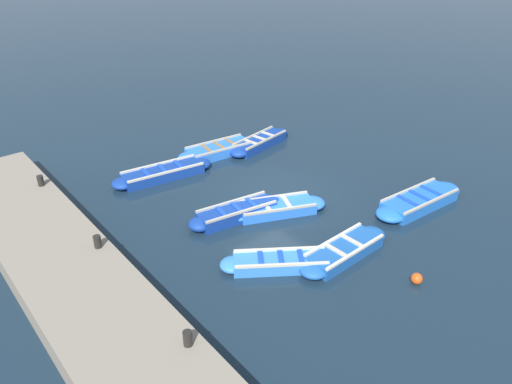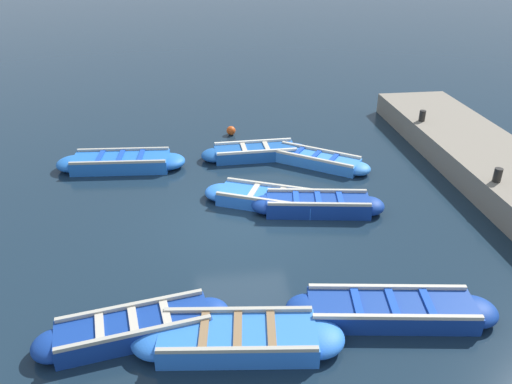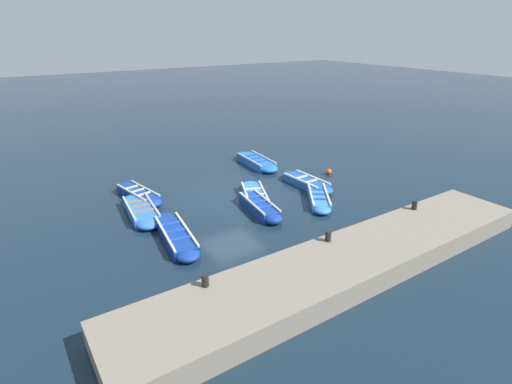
{
  "view_description": "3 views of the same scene",
  "coord_description": "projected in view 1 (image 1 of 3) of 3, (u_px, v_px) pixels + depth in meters",
  "views": [
    {
      "loc": [
        9.88,
        11.04,
        8.49
      ],
      "look_at": [
        0.61,
        -0.31,
        0.24
      ],
      "focal_mm": 35.0,
      "sensor_mm": 36.0,
      "label": 1
    },
    {
      "loc": [
        -0.96,
        -10.16,
        6.21
      ],
      "look_at": [
        0.42,
        0.83,
        0.37
      ],
      "focal_mm": 35.0,
      "sensor_mm": 36.0,
      "label": 2
    },
    {
      "loc": [
        14.46,
        -8.21,
        7.12
      ],
      "look_at": [
        0.59,
        0.96,
        0.25
      ],
      "focal_mm": 28.0,
      "sensor_mm": 36.0,
      "label": 3
    }
  ],
  "objects": [
    {
      "name": "ground_plane",
      "position": [
        276.0,
        196.0,
        17.06
      ],
      "size": [
        120.0,
        120.0,
        0.0
      ],
      "primitive_type": "plane",
      "color": "#162838"
    },
    {
      "name": "boat_alongside",
      "position": [
        281.0,
        262.0,
        13.57
      ],
      "size": [
        3.13,
        2.5,
        0.38
      ],
      "color": "#3884E0",
      "rests_on": "ground"
    },
    {
      "name": "boat_mid_row",
      "position": [
        163.0,
        173.0,
        18.15
      ],
      "size": [
        3.86,
        1.32,
        0.42
      ],
      "color": "navy",
      "rests_on": "ground"
    },
    {
      "name": "boat_outer_left",
      "position": [
        237.0,
        213.0,
        15.74
      ],
      "size": [
        3.34,
        1.2,
        0.46
      ],
      "color": "navy",
      "rests_on": "ground"
    },
    {
      "name": "boat_bow_out",
      "position": [
        276.0,
        208.0,
        16.04
      ],
      "size": [
        3.37,
        2.11,
        0.39
      ],
      "color": "blue",
      "rests_on": "ground"
    },
    {
      "name": "boat_drifting",
      "position": [
        419.0,
        201.0,
        16.38
      ],
      "size": [
        3.77,
        1.2,
        0.45
      ],
      "color": "blue",
      "rests_on": "ground"
    },
    {
      "name": "boat_broadside",
      "position": [
        344.0,
        251.0,
        14.0
      ],
      "size": [
        3.32,
        0.97,
        0.41
      ],
      "color": "#1E59AD",
      "rests_on": "ground"
    },
    {
      "name": "boat_centre",
      "position": [
        260.0,
        142.0,
        20.57
      ],
      "size": [
        3.4,
        1.33,
        0.44
      ],
      "color": "navy",
      "rests_on": "ground"
    },
    {
      "name": "boat_tucked",
      "position": [
        219.0,
        150.0,
        19.92
      ],
      "size": [
        3.65,
        1.31,
        0.43
      ],
      "color": "blue",
      "rests_on": "ground"
    },
    {
      "name": "quay_wall",
      "position": [
        67.0,
        272.0,
        12.91
      ],
      "size": [
        2.55,
        15.06,
        0.71
      ],
      "color": "gray",
      "rests_on": "ground"
    },
    {
      "name": "bollard_north",
      "position": [
        41.0,
        181.0,
        16.15
      ],
      "size": [
        0.2,
        0.2,
        0.35
      ],
      "primitive_type": "cylinder",
      "color": "black",
      "rests_on": "quay_wall"
    },
    {
      "name": "bollard_mid_north",
      "position": [
        97.0,
        242.0,
        13.16
      ],
      "size": [
        0.2,
        0.2,
        0.35
      ],
      "primitive_type": "cylinder",
      "color": "black",
      "rests_on": "quay_wall"
    },
    {
      "name": "bollard_mid_south",
      "position": [
        188.0,
        338.0,
        10.18
      ],
      "size": [
        0.2,
        0.2,
        0.35
      ],
      "primitive_type": "cylinder",
      "color": "black",
      "rests_on": "quay_wall"
    },
    {
      "name": "buoy_orange_near",
      "position": [
        417.0,
        279.0,
        12.98
      ],
      "size": [
        0.31,
        0.31,
        0.31
      ],
      "primitive_type": "sphere",
      "color": "#E05119",
      "rests_on": "ground"
    }
  ]
}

